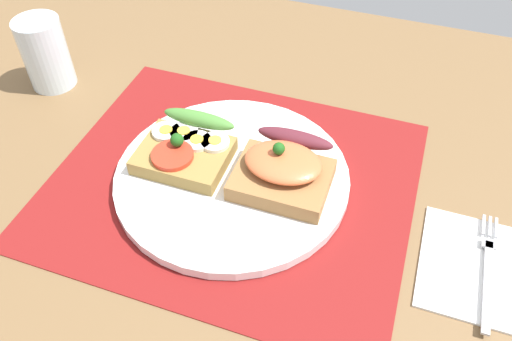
% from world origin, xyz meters
% --- Properties ---
extents(ground_plane, '(1.20, 0.90, 0.03)m').
position_xyz_m(ground_plane, '(0.00, 0.00, -0.02)').
color(ground_plane, brown).
extents(placemat, '(0.42, 0.36, 0.00)m').
position_xyz_m(placemat, '(0.00, 0.00, 0.00)').
color(placemat, maroon).
rests_on(placemat, ground_plane).
extents(plate, '(0.28, 0.28, 0.01)m').
position_xyz_m(plate, '(0.00, 0.00, 0.01)').
color(plate, white).
rests_on(plate, placemat).
extents(sandwich_egg_tomato, '(0.11, 0.10, 0.04)m').
position_xyz_m(sandwich_egg_tomato, '(-0.06, 0.01, 0.03)').
color(sandwich_egg_tomato, olive).
rests_on(sandwich_egg_tomato, plate).
extents(sandwich_salmon, '(0.11, 0.10, 0.05)m').
position_xyz_m(sandwich_salmon, '(0.06, 0.01, 0.04)').
color(sandwich_salmon, olive).
rests_on(sandwich_salmon, plate).
extents(napkin, '(0.12, 0.13, 0.01)m').
position_xyz_m(napkin, '(0.28, -0.03, 0.00)').
color(napkin, white).
rests_on(napkin, ground_plane).
extents(fork, '(0.02, 0.15, 0.00)m').
position_xyz_m(fork, '(0.29, -0.03, 0.01)').
color(fork, '#B7B7BC').
rests_on(fork, napkin).
extents(drinking_glass, '(0.06, 0.06, 0.10)m').
position_xyz_m(drinking_glass, '(-0.32, 0.10, 0.05)').
color(drinking_glass, silver).
rests_on(drinking_glass, ground_plane).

